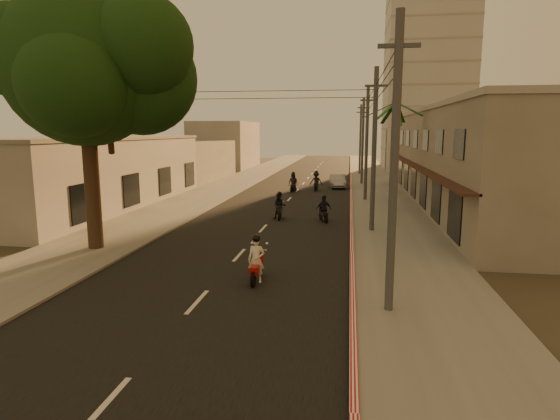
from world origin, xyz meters
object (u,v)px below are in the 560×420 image
Objects in this scene: broadleaf_tree at (94,66)px; scooter_red at (256,261)px; scooter_mid_a at (280,207)px; parked_car at (338,181)px; scooter_mid_b at (324,209)px; scooter_far_b at (316,182)px; palm_tree at (396,109)px; scooter_far_a at (293,183)px.

broadleaf_tree reaches higher than scooter_red.
scooter_mid_a is 17.94m from parked_car.
scooter_mid_b is 0.42× the size of parked_car.
scooter_mid_a is 0.93× the size of scooter_far_b.
scooter_far_b reaches higher than parked_car.
scooter_mid_b is 18.10m from parked_car.
broadleaf_tree is 13.75m from scooter_mid_a.
scooter_far_a is (-8.27, 8.95, -6.31)m from palm_tree.
palm_tree reaches higher than scooter_far_a.
broadleaf_tree is 15.18m from scooter_mid_b.
palm_tree is at bearing -42.40° from scooter_far_a.
parked_car is at bearing 73.99° from scooter_mid_a.
palm_tree is 13.29m from scooter_far_b.
scooter_far_b reaches higher than scooter_mid_a.
scooter_red is at bearing -87.36° from scooter_far_b.
scooter_mid_a is at bearing -81.90° from scooter_far_a.
palm_tree is 4.16× the size of scooter_far_b.
parked_car is (2.23, 30.35, -0.14)m from scooter_red.
scooter_far_a is at bearing -151.10° from scooter_far_b.
scooter_far_b reaches higher than scooter_mid_b.
scooter_far_b is (2.07, 0.99, 0.04)m from scooter_far_a.
scooter_mid_a is at bearing -106.04° from parked_car.
scooter_far_a is (6.34, 22.81, -7.63)m from broadleaf_tree.
scooter_far_b is (0.26, 27.59, 0.08)m from scooter_red.
parked_car is (3.25, 17.64, -0.16)m from scooter_mid_a.
broadleaf_tree reaches higher than scooter_mid_a.
scooter_mid_b is at bearing 40.34° from broadleaf_tree.
scooter_red is (-6.46, -17.64, -6.35)m from palm_tree.
scooter_far_a is 0.97× the size of scooter_far_b.
scooter_red is at bearing -81.24° from scooter_far_a.
palm_tree is 13.72m from scooter_far_a.
broadleaf_tree is 24.87m from scooter_far_a.
scooter_far_b is at bearing 121.94° from palm_tree.
broadleaf_tree is at bearing -106.28° from scooter_far_b.
scooter_red is (8.15, -3.79, -7.67)m from broadleaf_tree.
broadleaf_tree is 6.13× the size of scooter_far_b.
scooter_far_a reaches higher than scooter_mid_a.
parked_car is (0.40, 18.09, -0.12)m from scooter_mid_b.
scooter_mid_b is 0.87× the size of scooter_far_b.
scooter_mid_b is at bearing 82.19° from scooter_red.
parked_car is at bearing 57.71° from scooter_far_b.
palm_tree reaches higher than parked_car.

